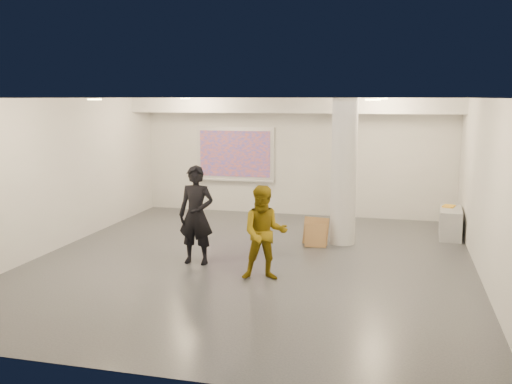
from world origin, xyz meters
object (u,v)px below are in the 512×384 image
(man, at_px, (265,233))
(projection_screen, at_px, (235,155))
(credenza, at_px, (450,223))
(woman, at_px, (196,215))
(column, at_px, (344,172))

(man, bearing_deg, projection_screen, 97.14)
(projection_screen, height_order, credenza, projection_screen)
(credenza, distance_m, woman, 5.68)
(projection_screen, distance_m, credenza, 5.68)
(column, relative_size, credenza, 2.78)
(credenza, xyz_separation_m, woman, (-4.66, -3.20, 0.59))
(column, distance_m, man, 2.99)
(man, bearing_deg, credenza, 35.56)
(column, height_order, man, column)
(projection_screen, distance_m, woman, 4.85)
(projection_screen, xyz_separation_m, woman, (0.66, -4.76, -0.63))
(credenza, xyz_separation_m, man, (-3.24, -3.81, 0.48))
(projection_screen, relative_size, credenza, 1.95)
(column, bearing_deg, woman, -139.14)
(credenza, height_order, woman, woman)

